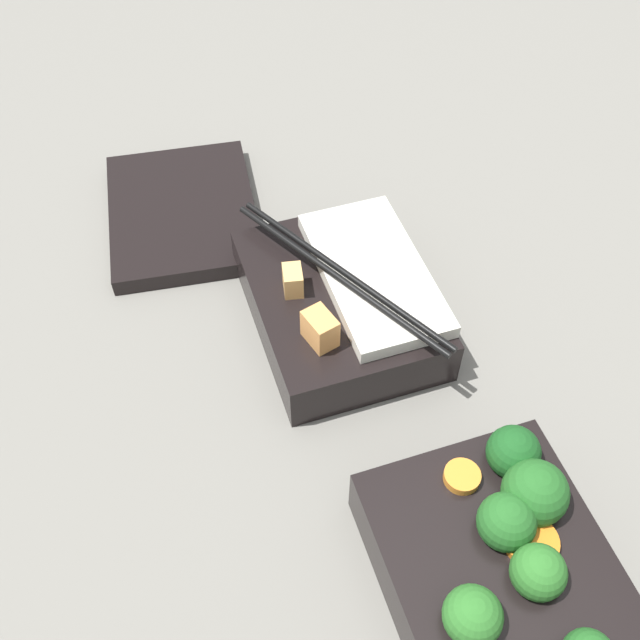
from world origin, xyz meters
TOP-DOWN VIEW (x-y plane):
  - ground_plane at (0.00, 0.00)m, footprint 3.00×3.00m
  - bento_tray_vegetable at (-0.11, -0.00)m, footprint 0.17×0.13m
  - bento_tray_rice at (0.13, 0.02)m, footprint 0.20×0.13m
  - bento_lid at (0.29, 0.12)m, footprint 0.18×0.15m

SIDE VIEW (x-z plane):
  - ground_plane at x=0.00m, z-range 0.00..0.00m
  - bento_lid at x=0.29m, z-range 0.00..0.02m
  - bento_tray_rice at x=0.13m, z-range -0.01..0.06m
  - bento_tray_vegetable at x=-0.11m, z-range -0.01..0.07m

